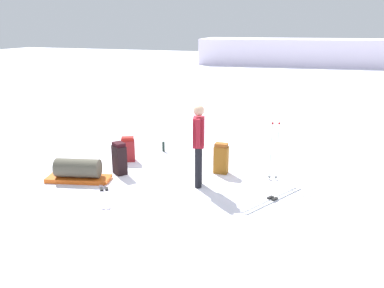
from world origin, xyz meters
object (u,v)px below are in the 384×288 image
object	(u,v)px
backpack_large_dark	(128,149)
gear_sled	(78,171)
ski_pair_near	(272,199)
skier_standing	(199,141)
thermos_bottle	(163,147)
backpack_small_spare	(119,159)
ski_pair_far	(104,190)
ski_poles_planted_near	(274,148)
backpack_bright	(221,159)

from	to	relation	value
backpack_large_dark	gear_sled	world-z (taller)	backpack_large_dark
ski_pair_near	skier_standing	bearing A→B (deg)	173.13
ski_pair_near	thermos_bottle	distance (m)	3.81
ski_pair_near	thermos_bottle	xyz separation A→B (m)	(-3.20, 2.07, 0.12)
thermos_bottle	skier_standing	bearing A→B (deg)	-48.95
ski_pair_near	thermos_bottle	bearing A→B (deg)	147.13
backpack_small_spare	backpack_large_dark	bearing A→B (deg)	106.78
ski_pair_far	ski_poles_planted_near	size ratio (longest dim) A/B	1.24
skier_standing	ski_poles_planted_near	size ratio (longest dim) A/B	1.33
skier_standing	gear_sled	world-z (taller)	skier_standing
skier_standing	backpack_large_dark	bearing A→B (deg)	157.54
ski_pair_far	thermos_bottle	size ratio (longest dim) A/B	6.09
backpack_bright	thermos_bottle	size ratio (longest dim) A/B	2.68
ski_poles_planted_near	backpack_large_dark	bearing A→B (deg)	179.71
backpack_bright	ski_pair_near	bearing A→B (deg)	-38.27
ski_pair_far	backpack_large_dark	distance (m)	1.87
skier_standing	backpack_bright	xyz separation A→B (m)	(0.23, 0.86, -0.61)
ski_pair_near	gear_sled	size ratio (longest dim) A/B	1.13
ski_pair_far	backpack_bright	world-z (taller)	backpack_bright
gear_sled	thermos_bottle	bearing A→B (deg)	71.31
backpack_large_dark	backpack_small_spare	xyz separation A→B (m)	(0.25, -0.84, 0.06)
gear_sled	backpack_small_spare	bearing A→B (deg)	47.95
skier_standing	ski_pair_far	distance (m)	2.14
gear_sled	skier_standing	bearing A→B (deg)	14.47
ski_pair_near	ski_pair_far	size ratio (longest dim) A/B	1.01
ski_pair_near	backpack_small_spare	xyz separation A→B (m)	(-3.44, 0.23, 0.34)
skier_standing	ski_poles_planted_near	distance (m)	1.66
ski_pair_near	thermos_bottle	size ratio (longest dim) A/B	6.17
ski_poles_planted_near	gear_sled	xyz separation A→B (m)	(-3.88, -1.51, -0.48)
ski_pair_near	ski_poles_planted_near	distance (m)	1.27
skier_standing	ski_pair_far	size ratio (longest dim) A/B	1.07
backpack_small_spare	ski_pair_near	bearing A→B (deg)	-3.79
ski_pair_near	backpack_bright	world-z (taller)	backpack_bright
backpack_small_spare	gear_sled	world-z (taller)	backpack_small_spare
thermos_bottle	ski_poles_planted_near	bearing A→B (deg)	-18.57
backpack_large_dark	ski_poles_planted_near	bearing A→B (deg)	-0.29
ski_pair_near	ski_poles_planted_near	xyz separation A→B (m)	(-0.17, 1.05, 0.70)
skier_standing	backpack_large_dark	distance (m)	2.40
backpack_bright	thermos_bottle	world-z (taller)	backpack_bright
skier_standing	backpack_large_dark	size ratio (longest dim) A/B	2.82
ski_pair_near	backpack_small_spare	bearing A→B (deg)	176.21
ski_pair_near	ski_poles_planted_near	world-z (taller)	ski_poles_planted_near
backpack_small_spare	gear_sled	xyz separation A→B (m)	(-0.61, -0.68, -0.13)
thermos_bottle	ski_pair_near	bearing A→B (deg)	-32.87
ski_pair_far	backpack_bright	distance (m)	2.64
backpack_small_spare	ski_pair_far	bearing A→B (deg)	-79.19
backpack_small_spare	skier_standing	bearing A→B (deg)	-1.20
backpack_bright	ski_poles_planted_near	bearing A→B (deg)	-0.04
backpack_large_dark	thermos_bottle	xyz separation A→B (m)	(0.49, 1.00, -0.16)
backpack_bright	ski_pair_far	bearing A→B (deg)	-137.26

